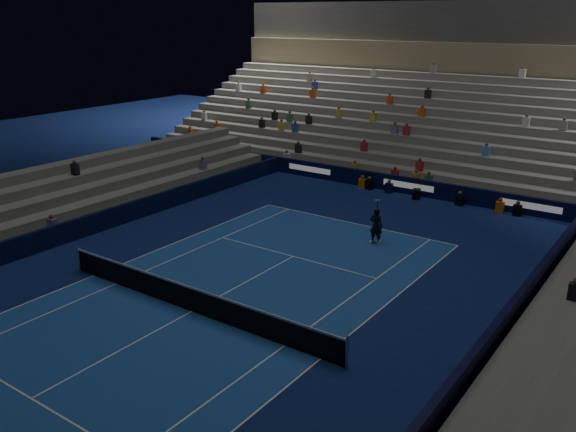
# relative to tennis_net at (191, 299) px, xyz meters

# --- Properties ---
(ground) EXTENTS (90.00, 90.00, 0.00)m
(ground) POSITION_rel_tennis_net_xyz_m (0.00, 0.00, -0.50)
(ground) COLOR #0D1B4F
(ground) RESTS_ON ground
(court_surface) EXTENTS (10.97, 23.77, 0.01)m
(court_surface) POSITION_rel_tennis_net_xyz_m (0.00, 0.00, -0.50)
(court_surface) COLOR #1B4B96
(court_surface) RESTS_ON ground
(sponsor_barrier_far) EXTENTS (44.00, 0.25, 1.00)m
(sponsor_barrier_far) POSITION_rel_tennis_net_xyz_m (0.00, 18.50, -0.00)
(sponsor_barrier_far) COLOR black
(sponsor_barrier_far) RESTS_ON ground
(sponsor_barrier_east) EXTENTS (0.25, 37.00, 1.00)m
(sponsor_barrier_east) POSITION_rel_tennis_net_xyz_m (9.70, 0.00, -0.00)
(sponsor_barrier_east) COLOR black
(sponsor_barrier_east) RESTS_ON ground
(sponsor_barrier_west) EXTENTS (0.25, 37.00, 1.00)m
(sponsor_barrier_west) POSITION_rel_tennis_net_xyz_m (-9.70, 0.00, -0.00)
(sponsor_barrier_west) COLOR black
(sponsor_barrier_west) RESTS_ON ground
(grandstand_main) EXTENTS (44.00, 15.20, 11.20)m
(grandstand_main) POSITION_rel_tennis_net_xyz_m (0.00, 27.90, 2.87)
(grandstand_main) COLOR slate
(grandstand_main) RESTS_ON ground
(tennis_net) EXTENTS (12.90, 0.10, 1.10)m
(tennis_net) POSITION_rel_tennis_net_xyz_m (0.00, 0.00, 0.00)
(tennis_net) COLOR #B2B2B7
(tennis_net) RESTS_ON ground
(tennis_player) EXTENTS (0.66, 0.45, 1.73)m
(tennis_player) POSITION_rel_tennis_net_xyz_m (2.21, 9.97, 0.36)
(tennis_player) COLOR black
(tennis_player) RESTS_ON ground
(broadcast_camera) EXTENTS (0.58, 0.95, 0.57)m
(broadcast_camera) POSITION_rel_tennis_net_xyz_m (0.78, 17.80, -0.21)
(broadcast_camera) COLOR black
(broadcast_camera) RESTS_ON ground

